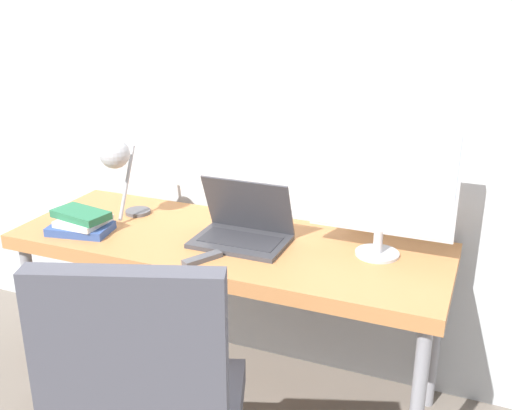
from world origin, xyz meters
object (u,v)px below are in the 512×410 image
monitor (382,185)px  book_stack (81,222)px  desk_lamp (117,160)px  office_chair (146,404)px  laptop (243,229)px

monitor → book_stack: (-1.20, -0.24, -0.24)m
monitor → desk_lamp: size_ratio=1.42×
office_chair → book_stack: 1.02m
desk_lamp → office_chair: size_ratio=0.35×
monitor → book_stack: size_ratio=1.98×
office_chair → book_stack: bearing=137.0°
monitor → desk_lamp: bearing=-175.0°
monitor → desk_lamp: (-1.10, -0.10, 0.00)m
office_chair → book_stack: (-0.73, 0.68, 0.21)m
laptop → desk_lamp: desk_lamp is taller
laptop → book_stack: (-0.67, -0.17, -0.01)m
office_chair → monitor: bearing=63.1°
monitor → book_stack: 1.25m
book_stack → laptop: bearing=13.9°
laptop → book_stack: 0.69m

